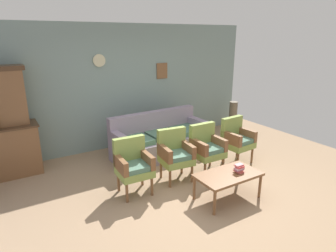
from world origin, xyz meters
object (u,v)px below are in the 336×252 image
(armchair_near_couch_end, at_px, (207,146))
(book_stack_on_table, at_px, (239,169))
(armchair_by_doorway, at_px, (133,164))
(armchair_row_middle, at_px, (175,153))
(floral_couch, at_px, (160,140))
(floor_vase_by_wall, at_px, (233,116))
(armchair_near_cabinet, at_px, (237,138))
(coffee_table, at_px, (228,176))
(side_cabinet, at_px, (6,151))

(armchair_near_couch_end, bearing_deg, book_stack_on_table, -97.91)
(armchair_by_doorway, height_order, armchair_row_middle, same)
(floral_couch, xyz_separation_m, armchair_near_couch_end, (0.33, -1.13, 0.17))
(floor_vase_by_wall, bearing_deg, armchair_near_couch_end, -143.48)
(armchair_row_middle, bearing_deg, armchair_by_doorway, -177.54)
(armchair_by_doorway, relative_size, armchair_near_cabinet, 1.00)
(armchair_row_middle, relative_size, coffee_table, 0.90)
(armchair_near_couch_end, distance_m, coffee_table, 0.97)
(floral_couch, xyz_separation_m, armchair_near_cabinet, (1.12, -1.09, 0.17))
(armchair_by_doorway, bearing_deg, coffee_table, -38.80)
(armchair_row_middle, xyz_separation_m, armchair_near_couch_end, (0.65, -0.06, 0.00))
(armchair_row_middle, relative_size, armchair_near_couch_end, 1.00)
(armchair_row_middle, bearing_deg, armchair_near_cabinet, -0.49)
(floor_vase_by_wall, bearing_deg, armchair_near_cabinet, -131.71)
(floral_couch, bearing_deg, side_cabinet, 167.73)
(floral_couch, bearing_deg, armchair_row_middle, -106.75)
(floral_couch, relative_size, armchair_near_cabinet, 2.33)
(side_cabinet, distance_m, armchair_near_couch_end, 3.61)
(side_cabinet, xyz_separation_m, floral_couch, (2.83, -0.62, -0.14))
(armchair_by_doorway, bearing_deg, floral_couch, 44.30)
(armchair_by_doorway, relative_size, book_stack_on_table, 6.10)
(coffee_table, relative_size, book_stack_on_table, 6.78)
(armchair_by_doorway, height_order, coffee_table, armchair_by_doorway)
(armchair_near_cabinet, bearing_deg, floor_vase_by_wall, 48.29)
(coffee_table, bearing_deg, armchair_row_middle, 109.63)
(armchair_near_couch_end, xyz_separation_m, book_stack_on_table, (-0.13, -0.96, -0.01))
(armchair_near_couch_end, relative_size, coffee_table, 0.90)
(armchair_by_doorway, xyz_separation_m, armchair_near_couch_end, (1.47, -0.02, 0.00))
(armchair_near_couch_end, bearing_deg, armchair_near_cabinet, 3.12)
(floral_couch, bearing_deg, armchair_near_couch_end, -73.84)
(armchair_near_cabinet, xyz_separation_m, book_stack_on_table, (-0.93, -1.00, -0.01))
(armchair_near_couch_end, bearing_deg, armchair_row_middle, 175.13)
(side_cabinet, distance_m, armchair_row_middle, 3.03)
(armchair_near_couch_end, xyz_separation_m, armchair_near_cabinet, (0.80, 0.04, 0.00))
(armchair_row_middle, relative_size, floor_vase_by_wall, 1.18)
(armchair_row_middle, bearing_deg, floral_couch, 73.25)
(armchair_near_cabinet, bearing_deg, book_stack_on_table, -132.78)
(armchair_by_doorway, bearing_deg, armchair_row_middle, 2.46)
(floral_couch, height_order, armchair_near_cabinet, same)
(armchair_row_middle, distance_m, floor_vase_by_wall, 3.29)
(armchair_row_middle, height_order, book_stack_on_table, armchair_row_middle)
(side_cabinet, bearing_deg, armchair_by_doorway, -45.61)
(armchair_near_couch_end, xyz_separation_m, floor_vase_by_wall, (2.23, 1.65, -0.12))
(coffee_table, bearing_deg, armchair_near_cabinet, 40.94)
(floral_couch, height_order, armchair_by_doorway, same)
(armchair_near_cabinet, distance_m, book_stack_on_table, 1.37)
(side_cabinet, distance_m, armchair_by_doorway, 2.42)
(floral_couch, relative_size, armchair_by_doorway, 2.33)
(armchair_near_cabinet, bearing_deg, armchair_near_couch_end, -176.88)
(armchair_row_middle, distance_m, armchair_near_couch_end, 0.66)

